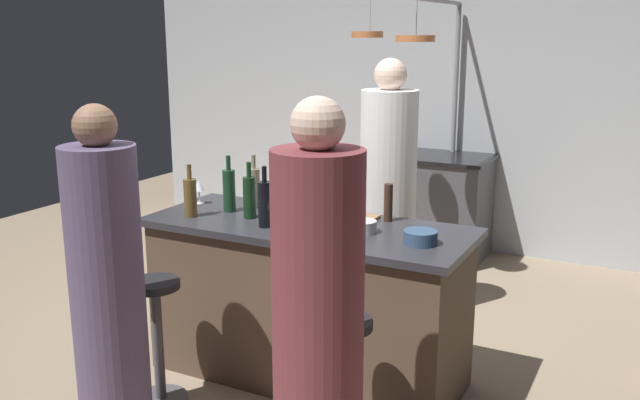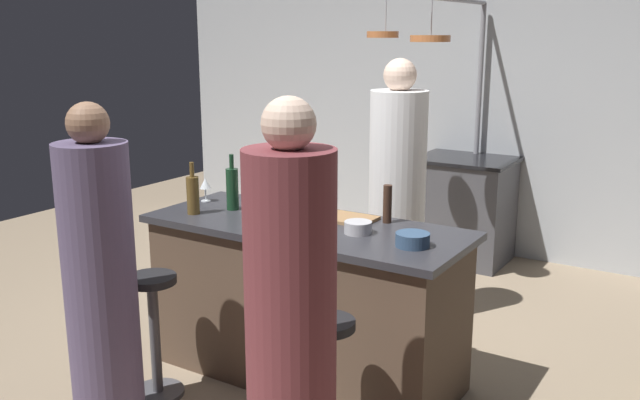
# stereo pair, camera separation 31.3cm
# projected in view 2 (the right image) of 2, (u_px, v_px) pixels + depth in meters

# --- Properties ---
(ground_plane) EXTENTS (9.00, 9.00, 0.00)m
(ground_plane) POSITION_uv_depth(u_px,v_px,m) (306.00, 374.00, 3.98)
(ground_plane) COLOR gray
(back_wall) EXTENTS (6.40, 0.16, 2.60)m
(back_wall) POSITION_uv_depth(u_px,v_px,m) (484.00, 105.00, 6.02)
(back_wall) COLOR #B2B7BC
(back_wall) RESTS_ON ground_plane
(kitchen_island) EXTENTS (1.80, 0.72, 0.90)m
(kitchen_island) POSITION_uv_depth(u_px,v_px,m) (306.00, 300.00, 3.87)
(kitchen_island) COLOR brown
(kitchen_island) RESTS_ON ground_plane
(stove_range) EXTENTS (0.80, 0.64, 0.89)m
(stove_range) POSITION_uv_depth(u_px,v_px,m) (463.00, 209.00, 5.89)
(stove_range) COLOR #47474C
(stove_range) RESTS_ON ground_plane
(chef) EXTENTS (0.37, 0.37, 1.76)m
(chef) POSITION_uv_depth(u_px,v_px,m) (397.00, 204.00, 4.55)
(chef) COLOR white
(chef) RESTS_ON ground_plane
(bar_stool_left) EXTENTS (0.28, 0.28, 0.68)m
(bar_stool_left) POSITION_uv_depth(u_px,v_px,m) (155.00, 330.00, 3.67)
(bar_stool_left) COLOR #4C4C51
(bar_stool_left) RESTS_ON ground_plane
(guest_left) EXTENTS (0.34, 0.34, 1.61)m
(guest_left) POSITION_uv_depth(u_px,v_px,m) (101.00, 284.00, 3.28)
(guest_left) COLOR #594C6B
(guest_left) RESTS_ON ground_plane
(bar_stool_right) EXTENTS (0.28, 0.28, 0.68)m
(bar_stool_right) POSITION_uv_depth(u_px,v_px,m) (326.00, 383.00, 3.12)
(bar_stool_right) COLOR #4C4C51
(bar_stool_right) RESTS_ON ground_plane
(guest_right) EXTENTS (0.36, 0.36, 1.69)m
(guest_right) POSITION_uv_depth(u_px,v_px,m) (291.00, 330.00, 2.69)
(guest_right) COLOR brown
(guest_right) RESTS_ON ground_plane
(overhead_pot_rack) EXTENTS (0.60, 1.37, 2.17)m
(overhead_pot_rack) POSITION_uv_depth(u_px,v_px,m) (444.00, 70.00, 5.26)
(overhead_pot_rack) COLOR gray
(overhead_pot_rack) RESTS_ON ground_plane
(cutting_board) EXTENTS (0.32, 0.22, 0.02)m
(cutting_board) POSITION_uv_depth(u_px,v_px,m) (346.00, 218.00, 3.84)
(cutting_board) COLOR #997047
(cutting_board) RESTS_ON kitchen_island
(pepper_mill) EXTENTS (0.05, 0.05, 0.21)m
(pepper_mill) POSITION_uv_depth(u_px,v_px,m) (387.00, 204.00, 3.76)
(pepper_mill) COLOR #382319
(pepper_mill) RESTS_ON kitchen_island
(wine_bottle_dark) EXTENTS (0.07, 0.07, 0.33)m
(wine_bottle_dark) POSITION_uv_depth(u_px,v_px,m) (262.00, 202.00, 3.70)
(wine_bottle_dark) COLOR black
(wine_bottle_dark) RESTS_ON kitchen_island
(wine_bottle_amber) EXTENTS (0.07, 0.07, 0.30)m
(wine_bottle_amber) POSITION_uv_depth(u_px,v_px,m) (193.00, 194.00, 3.94)
(wine_bottle_amber) COLOR brown
(wine_bottle_amber) RESTS_ON kitchen_island
(wine_bottle_white) EXTENTS (0.07, 0.07, 0.31)m
(wine_bottle_white) POSITION_uv_depth(u_px,v_px,m) (259.00, 185.00, 4.16)
(wine_bottle_white) COLOR gray
(wine_bottle_white) RESTS_ON kitchen_island
(wine_bottle_red) EXTENTS (0.07, 0.07, 0.32)m
(wine_bottle_red) POSITION_uv_depth(u_px,v_px,m) (250.00, 195.00, 3.88)
(wine_bottle_red) COLOR #143319
(wine_bottle_red) RESTS_ON kitchen_island
(wine_bottle_green) EXTENTS (0.07, 0.07, 0.33)m
(wine_bottle_green) POSITION_uv_depth(u_px,v_px,m) (232.00, 188.00, 4.03)
(wine_bottle_green) COLOR #193D23
(wine_bottle_green) RESTS_ON kitchen_island
(wine_glass_near_left_guest) EXTENTS (0.07, 0.07, 0.15)m
(wine_glass_near_left_guest) POSITION_uv_depth(u_px,v_px,m) (270.00, 201.00, 3.83)
(wine_glass_near_left_guest) COLOR silver
(wine_glass_near_left_guest) RESTS_ON kitchen_island
(wine_glass_near_right_guest) EXTENTS (0.07, 0.07, 0.15)m
(wine_glass_near_right_guest) POSITION_uv_depth(u_px,v_px,m) (205.00, 185.00, 4.23)
(wine_glass_near_right_guest) COLOR silver
(wine_glass_near_right_guest) RESTS_ON kitchen_island
(wine_glass_by_chef) EXTENTS (0.07, 0.07, 0.15)m
(wine_glass_by_chef) POSITION_uv_depth(u_px,v_px,m) (304.00, 191.00, 4.05)
(wine_glass_by_chef) COLOR silver
(wine_glass_by_chef) RESTS_ON kitchen_island
(mixing_bowl_blue) EXTENTS (0.17, 0.17, 0.07)m
(mixing_bowl_blue) POSITION_uv_depth(u_px,v_px,m) (413.00, 240.00, 3.36)
(mixing_bowl_blue) COLOR #334C6B
(mixing_bowl_blue) RESTS_ON kitchen_island
(mixing_bowl_ceramic) EXTENTS (0.16, 0.16, 0.08)m
(mixing_bowl_ceramic) POSITION_uv_depth(u_px,v_px,m) (289.00, 222.00, 3.63)
(mixing_bowl_ceramic) COLOR silver
(mixing_bowl_ceramic) RESTS_ON kitchen_island
(mixing_bowl_steel) EXTENTS (0.14, 0.14, 0.06)m
(mixing_bowl_steel) POSITION_uv_depth(u_px,v_px,m) (358.00, 227.00, 3.57)
(mixing_bowl_steel) COLOR #B7B7BC
(mixing_bowl_steel) RESTS_ON kitchen_island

